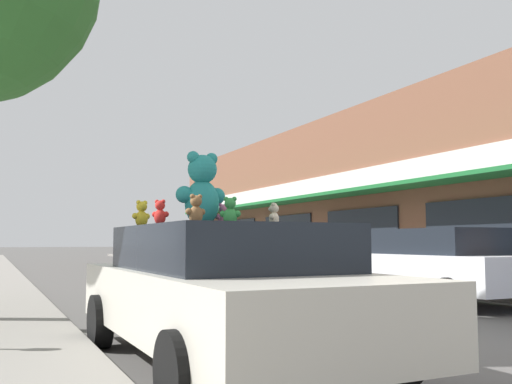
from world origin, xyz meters
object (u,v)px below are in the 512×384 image
object	(u,v)px
teddy_bear_pink	(223,215)
teddy_bear_red	(160,213)
teddy_bear_brown	(196,210)
teddy_bear_giant	(202,190)
parked_car_far_right	(255,256)
teddy_bear_cream	(274,215)
teddy_bear_yellow	(142,214)
parked_car_far_center	(437,263)
plush_art_car	(224,290)
teddy_bear_green	(230,212)

from	to	relation	value
teddy_bear_pink	teddy_bear_red	bearing A→B (deg)	24.18
teddy_bear_pink	teddy_bear_brown	bearing A→B (deg)	52.06
teddy_bear_giant	parked_car_far_right	world-z (taller)	teddy_bear_giant
teddy_bear_cream	teddy_bear_brown	xyz separation A→B (m)	(-1.11, -0.60, 0.01)
teddy_bear_red	parked_car_far_right	xyz separation A→B (m)	(6.60, 11.99, -0.77)
teddy_bear_cream	teddy_bear_yellow	size ratio (longest dim) A/B	0.86
teddy_bear_pink	parked_car_far_center	xyz separation A→B (m)	(5.80, 3.06, -0.71)
teddy_bear_cream	teddy_bear_brown	size ratio (longest dim) A/B	0.96
teddy_bear_red	teddy_bear_brown	world-z (taller)	teddy_bear_brown
plush_art_car	teddy_bear_pink	bearing A→B (deg)	69.38
teddy_bear_yellow	parked_car_far_center	world-z (taller)	teddy_bear_yellow
teddy_bear_giant	teddy_bear_pink	size ratio (longest dim) A/B	3.13
parked_car_far_right	teddy_bear_green	bearing A→B (deg)	-116.12
teddy_bear_yellow	parked_car_far_right	xyz separation A→B (m)	(6.53, 10.93, -0.80)
teddy_bear_green	teddy_bear_yellow	bearing A→B (deg)	-21.92
teddy_bear_red	teddy_bear_cream	distance (m)	1.36
teddy_bear_green	parked_car_far_right	xyz separation A→B (m)	(5.82, 11.87, -0.80)
plush_art_car	teddy_bear_yellow	world-z (taller)	teddy_bear_yellow
parked_car_far_center	parked_car_far_right	size ratio (longest dim) A/B	0.97
plush_art_car	teddy_bear_brown	size ratio (longest dim) A/B	16.78
teddy_bear_red	teddy_bear_yellow	size ratio (longest dim) A/B	0.79
teddy_bear_red	teddy_bear_yellow	distance (m)	1.06
teddy_bear_giant	teddy_bear_yellow	size ratio (longest dim) A/B	2.57
teddy_bear_green	teddy_bear_yellow	xyz separation A→B (m)	(-0.70, 0.94, 0.00)
plush_art_car	teddy_bear_pink	xyz separation A→B (m)	(0.15, 0.41, 0.76)
plush_art_car	teddy_bear_brown	xyz separation A→B (m)	(-0.43, -0.34, 0.77)
teddy_bear_pink	teddy_bear_yellow	xyz separation A→B (m)	(-0.73, 0.68, 0.03)
parked_car_far_center	teddy_bear_green	bearing A→B (deg)	-150.35
teddy_bear_giant	teddy_bear_yellow	xyz separation A→B (m)	(-0.48, 0.70, -0.23)
teddy_bear_green	teddy_bear_brown	world-z (taller)	teddy_bear_green
parked_car_far_right	teddy_bear_cream	bearing A→B (deg)	-114.07
teddy_bear_red	teddy_bear_brown	xyz separation A→B (m)	(0.23, -0.38, 0.02)
teddy_bear_green	teddy_bear_yellow	size ratio (longest dim) A/B	1.00
plush_art_car	teddy_bear_green	distance (m)	0.81
parked_car_far_right	teddy_bear_red	bearing A→B (deg)	-118.84
teddy_bear_pink	teddy_bear_red	xyz separation A→B (m)	(-0.81, -0.37, -0.00)
teddy_bear_cream	teddy_bear_green	world-z (taller)	teddy_bear_green
teddy_bear_giant	teddy_bear_pink	world-z (taller)	teddy_bear_giant
teddy_bear_giant	parked_car_far_center	xyz separation A→B (m)	(6.05, 3.07, -0.97)
plush_art_car	teddy_bear_red	xyz separation A→B (m)	(-0.66, 0.04, 0.76)
parked_car_far_center	teddy_bear_cream	bearing A→B (deg)	-148.59
teddy_bear_red	teddy_bear_cream	size ratio (longest dim) A/B	0.92
teddy_bear_brown	teddy_bear_giant	bearing A→B (deg)	-123.11
teddy_bear_giant	teddy_bear_green	size ratio (longest dim) A/B	2.58
teddy_bear_cream	teddy_bear_yellow	xyz separation A→B (m)	(-1.27, 0.83, 0.02)
teddy_bear_giant	teddy_bear_brown	world-z (taller)	teddy_bear_giant
teddy_bear_cream	parked_car_far_right	bearing A→B (deg)	-163.08
plush_art_car	teddy_bear_giant	world-z (taller)	teddy_bear_giant
teddy_bear_cream	teddy_bear_green	size ratio (longest dim) A/B	0.86
teddy_bear_yellow	teddy_bear_giant	bearing A→B (deg)	106.02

